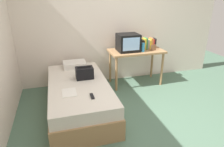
{
  "coord_description": "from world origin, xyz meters",
  "views": [
    {
      "loc": [
        -1.17,
        -2.27,
        1.92
      ],
      "look_at": [
        -0.2,
        1.1,
        0.5
      ],
      "focal_mm": 32.1,
      "sensor_mm": 36.0,
      "label": 1
    }
  ],
  "objects_px": {
    "water_bottle": "(143,47)",
    "remote_dark": "(92,96)",
    "pillow": "(75,64)",
    "bed": "(79,96)",
    "picture_frame": "(153,48)",
    "handbag": "(84,73)",
    "tv": "(128,43)",
    "desk": "(136,55)",
    "book_row": "(148,44)",
    "magazine": "(69,92)"
  },
  "relations": [
    {
      "from": "bed",
      "to": "book_row",
      "type": "relative_size",
      "value": 6.2
    },
    {
      "from": "desk",
      "to": "handbag",
      "type": "height_order",
      "value": "desk"
    },
    {
      "from": "desk",
      "to": "handbag",
      "type": "relative_size",
      "value": 3.87
    },
    {
      "from": "water_bottle",
      "to": "remote_dark",
      "type": "distance_m",
      "value": 1.8
    },
    {
      "from": "pillow",
      "to": "remote_dark",
      "type": "distance_m",
      "value": 1.34
    },
    {
      "from": "desk",
      "to": "remote_dark",
      "type": "xyz_separation_m",
      "value": [
        -1.22,
        -1.33,
        -0.14
      ]
    },
    {
      "from": "book_row",
      "to": "remote_dark",
      "type": "xyz_separation_m",
      "value": [
        -1.53,
        -1.4,
        -0.35
      ]
    },
    {
      "from": "desk",
      "to": "magazine",
      "type": "bearing_deg",
      "value": -144.22
    },
    {
      "from": "bed",
      "to": "remote_dark",
      "type": "bearing_deg",
      "value": -76.83
    },
    {
      "from": "tv",
      "to": "book_row",
      "type": "relative_size",
      "value": 1.36
    },
    {
      "from": "magazine",
      "to": "water_bottle",
      "type": "bearing_deg",
      "value": 30.85
    },
    {
      "from": "bed",
      "to": "pillow",
      "type": "bearing_deg",
      "value": 87.96
    },
    {
      "from": "picture_frame",
      "to": "magazine",
      "type": "bearing_deg",
      "value": -152.11
    },
    {
      "from": "book_row",
      "to": "pillow",
      "type": "height_order",
      "value": "book_row"
    },
    {
      "from": "tv",
      "to": "bed",
      "type": "bearing_deg",
      "value": -146.9
    },
    {
      "from": "picture_frame",
      "to": "remote_dark",
      "type": "distance_m",
      "value": 2.0
    },
    {
      "from": "tv",
      "to": "magazine",
      "type": "bearing_deg",
      "value": -140.55
    },
    {
      "from": "desk",
      "to": "book_row",
      "type": "xyz_separation_m",
      "value": [
        0.3,
        0.07,
        0.21
      ]
    },
    {
      "from": "water_bottle",
      "to": "book_row",
      "type": "relative_size",
      "value": 0.57
    },
    {
      "from": "tv",
      "to": "handbag",
      "type": "bearing_deg",
      "value": -149.08
    },
    {
      "from": "desk",
      "to": "tv",
      "type": "height_order",
      "value": "tv"
    },
    {
      "from": "picture_frame",
      "to": "remote_dark",
      "type": "relative_size",
      "value": 0.79
    },
    {
      "from": "desk",
      "to": "magazine",
      "type": "relative_size",
      "value": 4.0
    },
    {
      "from": "bed",
      "to": "pillow",
      "type": "relative_size",
      "value": 4.5
    },
    {
      "from": "bed",
      "to": "tv",
      "type": "xyz_separation_m",
      "value": [
        1.16,
        0.76,
        0.7
      ]
    },
    {
      "from": "water_bottle",
      "to": "remote_dark",
      "type": "xyz_separation_m",
      "value": [
        -1.31,
        -1.19,
        -0.33
      ]
    },
    {
      "from": "water_bottle",
      "to": "picture_frame",
      "type": "xyz_separation_m",
      "value": [
        0.25,
        0.02,
        -0.03
      ]
    },
    {
      "from": "picture_frame",
      "to": "remote_dark",
      "type": "xyz_separation_m",
      "value": [
        -1.57,
        -1.21,
        -0.3
      ]
    },
    {
      "from": "pillow",
      "to": "bed",
      "type": "bearing_deg",
      "value": -92.04
    },
    {
      "from": "book_row",
      "to": "magazine",
      "type": "relative_size",
      "value": 1.11
    },
    {
      "from": "bed",
      "to": "book_row",
      "type": "bearing_deg",
      "value": 26.75
    },
    {
      "from": "water_bottle",
      "to": "book_row",
      "type": "height_order",
      "value": "book_row"
    },
    {
      "from": "desk",
      "to": "book_row",
      "type": "height_order",
      "value": "book_row"
    },
    {
      "from": "tv",
      "to": "picture_frame",
      "type": "xyz_separation_m",
      "value": [
        0.54,
        -0.11,
        -0.12
      ]
    },
    {
      "from": "desk",
      "to": "water_bottle",
      "type": "distance_m",
      "value": 0.25
    },
    {
      "from": "tv",
      "to": "remote_dark",
      "type": "height_order",
      "value": "tv"
    },
    {
      "from": "tv",
      "to": "handbag",
      "type": "xyz_separation_m",
      "value": [
        -1.02,
        -0.61,
        -0.33
      ]
    },
    {
      "from": "bed",
      "to": "magazine",
      "type": "bearing_deg",
      "value": -117.14
    },
    {
      "from": "desk",
      "to": "magazine",
      "type": "distance_m",
      "value": 1.89
    },
    {
      "from": "desk",
      "to": "book_row",
      "type": "relative_size",
      "value": 3.59
    },
    {
      "from": "remote_dark",
      "to": "handbag",
      "type": "bearing_deg",
      "value": 89.84
    },
    {
      "from": "water_bottle",
      "to": "remote_dark",
      "type": "bearing_deg",
      "value": -137.8
    },
    {
      "from": "picture_frame",
      "to": "handbag",
      "type": "bearing_deg",
      "value": -162.03
    },
    {
      "from": "bed",
      "to": "handbag",
      "type": "distance_m",
      "value": 0.42
    },
    {
      "from": "bed",
      "to": "desk",
      "type": "relative_size",
      "value": 1.72
    },
    {
      "from": "water_bottle",
      "to": "pillow",
      "type": "distance_m",
      "value": 1.45
    },
    {
      "from": "tv",
      "to": "handbag",
      "type": "distance_m",
      "value": 1.24
    },
    {
      "from": "pillow",
      "to": "magazine",
      "type": "relative_size",
      "value": 1.53
    },
    {
      "from": "book_row",
      "to": "handbag",
      "type": "relative_size",
      "value": 1.08
    },
    {
      "from": "handbag",
      "to": "pillow",
      "type": "bearing_deg",
      "value": 99.7
    }
  ]
}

